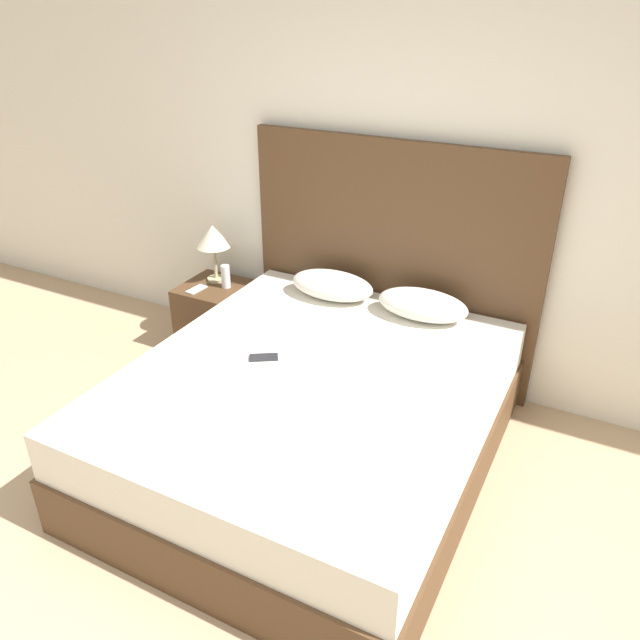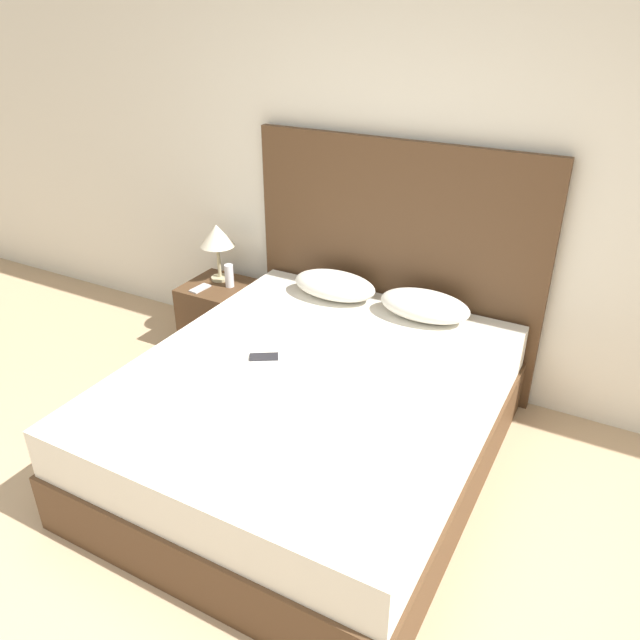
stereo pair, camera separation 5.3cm
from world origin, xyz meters
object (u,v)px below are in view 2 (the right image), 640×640
(bed, at_px, (311,418))
(phone_on_bed, at_px, (264,357))
(phone_on_nightstand, at_px, (200,288))
(nightstand, at_px, (218,314))
(table_lamp, at_px, (217,237))

(bed, height_order, phone_on_bed, phone_on_bed)
(phone_on_nightstand, bearing_deg, nightstand, 65.70)
(bed, bearing_deg, nightstand, 146.23)
(bed, relative_size, phone_on_bed, 12.67)
(bed, xyz_separation_m, phone_on_bed, (-0.28, 0.01, 0.29))
(phone_on_bed, height_order, nightstand, phone_on_bed)
(bed, distance_m, nightstand, 1.46)
(phone_on_bed, bearing_deg, nightstand, 139.15)
(nightstand, bearing_deg, table_lamp, 106.77)
(table_lamp, bearing_deg, bed, -35.97)
(nightstand, bearing_deg, bed, -33.77)
(bed, height_order, nightstand, bed)
(phone_on_bed, distance_m, table_lamp, 1.32)
(nightstand, xyz_separation_m, phone_on_nightstand, (-0.05, -0.11, 0.24))
(phone_on_nightstand, bearing_deg, bed, -29.01)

